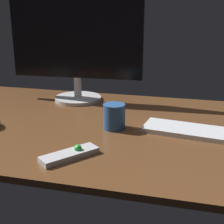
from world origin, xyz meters
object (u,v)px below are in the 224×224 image
at_px(coffee_mug, 114,116).
at_px(monitor, 76,43).
at_px(media_remote, 70,154).
at_px(keyboard, 212,134).

bearing_deg(coffee_mug, monitor, 128.54).
bearing_deg(coffee_mug, media_remote, -104.40).
distance_m(media_remote, coffee_mug, 0.26).
bearing_deg(monitor, coffee_mug, -54.10).
bearing_deg(media_remote, keyboard, -17.34).
bearing_deg(keyboard, coffee_mug, -170.08).
relative_size(monitor, keyboard, 1.28).
xyz_separation_m(keyboard, coffee_mug, (-0.33, -0.01, 0.04)).
distance_m(keyboard, coffee_mug, 0.33).
distance_m(monitor, media_remote, 0.64).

